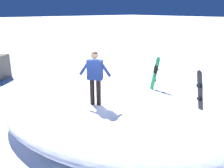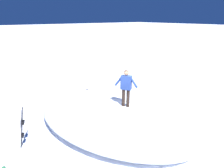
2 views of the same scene
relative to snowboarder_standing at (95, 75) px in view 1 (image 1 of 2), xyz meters
name	(u,v)px [view 1 (image 1 of 2)]	position (x,y,z in m)	size (l,w,h in m)	color
ground	(102,127)	(0.15, -0.33, -1.86)	(240.00, 240.00, 0.00)	white
snow_mound	(110,118)	(-0.27, -0.32, -1.39)	(7.48, 4.93, 0.94)	white
snowboarder_standing	(95,75)	(0.00, 0.00, 0.00)	(0.88, 0.62, 1.62)	black
snowboard_primary_upright	(200,90)	(-1.18, -3.94, -1.03)	(0.35, 0.37, 1.60)	black
snowboard_secondary_upright	(155,73)	(1.60, -4.72, -1.05)	(0.35, 0.39, 1.57)	#1E8C47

